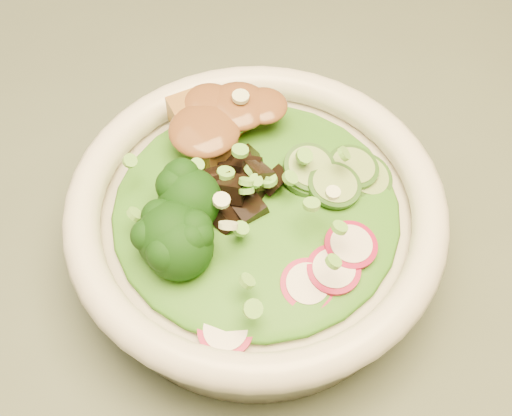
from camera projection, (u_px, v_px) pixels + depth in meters
dining_table at (234, 204)px, 0.64m from camera, size 1.20×0.80×0.75m
salad_bowl at (256, 224)px, 0.45m from camera, size 0.24×0.24×0.06m
lettuce_bed at (256, 207)px, 0.44m from camera, size 0.18×0.18×0.02m
broccoli_florets at (172, 230)px, 0.41m from camera, size 0.09×0.08×0.04m
radish_slices at (303, 279)px, 0.41m from camera, size 0.10×0.07×0.02m
cucumber_slices at (340, 168)px, 0.44m from camera, size 0.08×0.08×0.03m
mushroom_heap at (249, 183)px, 0.43m from camera, size 0.08×0.08×0.04m
tofu_cubes at (222, 133)px, 0.46m from camera, size 0.09×0.08×0.03m
peanut_sauce at (221, 122)px, 0.45m from camera, size 0.06×0.05×0.01m
scallion_garnish at (256, 188)px, 0.42m from camera, size 0.17×0.17×0.02m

